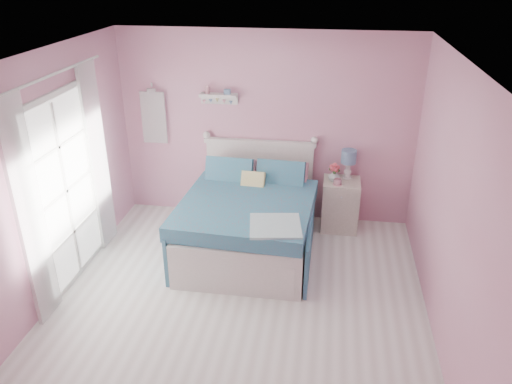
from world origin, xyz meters
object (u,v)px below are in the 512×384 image
(vase, at_px, (334,176))
(teacup, at_px, (337,182))
(nightstand, at_px, (340,204))
(bed, at_px, (249,221))
(table_lamp, at_px, (349,159))

(vase, height_order, teacup, vase)
(nightstand, bearing_deg, teacup, -115.86)
(teacup, bearing_deg, bed, -150.67)
(bed, relative_size, vase, 12.95)
(teacup, bearing_deg, table_lamp, 62.29)
(bed, bearing_deg, vase, 38.13)
(nightstand, relative_size, table_lamp, 1.76)
(bed, relative_size, teacup, 19.38)
(nightstand, height_order, table_lamp, table_lamp)
(table_lamp, bearing_deg, bed, -144.80)
(vase, bearing_deg, table_lamp, 36.89)
(table_lamp, relative_size, vase, 2.56)
(vase, distance_m, teacup, 0.13)
(table_lamp, distance_m, teacup, 0.36)
(nightstand, distance_m, table_lamp, 0.64)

